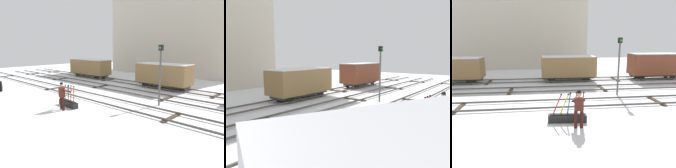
{
  "view_description": "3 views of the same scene",
  "coord_description": "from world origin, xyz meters",
  "views": [
    {
      "loc": [
        10.99,
        -9.97,
        3.76
      ],
      "look_at": [
        0.97,
        0.49,
        1.21
      ],
      "focal_mm": 33.58,
      "sensor_mm": 36.0,
      "label": 1
    },
    {
      "loc": [
        -9.9,
        -5.34,
        3.25
      ],
      "look_at": [
        0.68,
        2.91,
        1.52
      ],
      "focal_mm": 35.17,
      "sensor_mm": 36.0,
      "label": 2
    },
    {
      "loc": [
        -1.31,
        -11.28,
        3.8
      ],
      "look_at": [
        0.23,
        1.4,
        0.96
      ],
      "focal_mm": 32.33,
      "sensor_mm": 36.0,
      "label": 3
    }
  ],
  "objects": [
    {
      "name": "ground_plane",
      "position": [
        0.0,
        0.0,
        0.0
      ],
      "size": [
        60.0,
        60.0,
        0.0
      ],
      "primitive_type": "plane",
      "color": "white"
    },
    {
      "name": "track_main_line",
      "position": [
        0.0,
        0.0,
        0.11
      ],
      "size": [
        44.0,
        1.94,
        0.18
      ],
      "color": "#4C4742",
      "rests_on": "ground_plane"
    },
    {
      "name": "track_siding_near",
      "position": [
        0.0,
        3.59,
        0.11
      ],
      "size": [
        44.0,
        1.94,
        0.18
      ],
      "color": "#4C4742",
      "rests_on": "ground_plane"
    },
    {
      "name": "track_siding_far",
      "position": [
        0.0,
        6.98,
        0.11
      ],
      "size": [
        44.0,
        1.94,
        0.18
      ],
      "color": "#4C4742",
      "rests_on": "ground_plane"
    },
    {
      "name": "switch_lever_frame",
      "position": [
        -0.07,
        -2.49,
        0.25
      ],
      "size": [
        1.82,
        0.49,
        1.45
      ],
      "rotation": [
        0.0,
        0.0,
        -0.07
      ],
      "color": "black",
      "rests_on": "ground_plane"
    },
    {
      "name": "rail_worker",
      "position": [
        0.32,
        -3.16,
        0.96
      ],
      "size": [
        0.57,
        0.68,
        1.71
      ],
      "rotation": [
        0.0,
        0.0,
        -0.07
      ],
      "color": "#351511",
      "rests_on": "ground_plane"
    },
    {
      "name": "signal_post",
      "position": [
        4.02,
        1.76,
        2.39
      ],
      "size": [
        0.24,
        0.32,
        3.92
      ],
      "color": "#4C4C4C",
      "rests_on": "ground_plane"
    },
    {
      "name": "apartment_building",
      "position": [
        -3.88,
        18.24,
        6.36
      ],
      "size": [
        17.88,
        6.86,
        12.7
      ],
      "color": "beige",
      "rests_on": "ground_plane"
    },
    {
      "name": "freight_car_mid_siding",
      "position": [
        -9.06,
        6.98,
        1.32
      ],
      "size": [
        5.59,
        2.08,
        2.27
      ],
      "rotation": [
        0.0,
        0.0,
        0.03
      ],
      "color": "#2D2B28",
      "rests_on": "ground_plane"
    },
    {
      "name": "freight_car_back_track",
      "position": [
        1.29,
        6.98,
        1.33
      ],
      "size": [
        4.89,
        2.12,
        2.31
      ],
      "rotation": [
        0.0,
        0.0,
        0.0
      ],
      "color": "#2D2B28",
      "rests_on": "ground_plane"
    }
  ]
}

